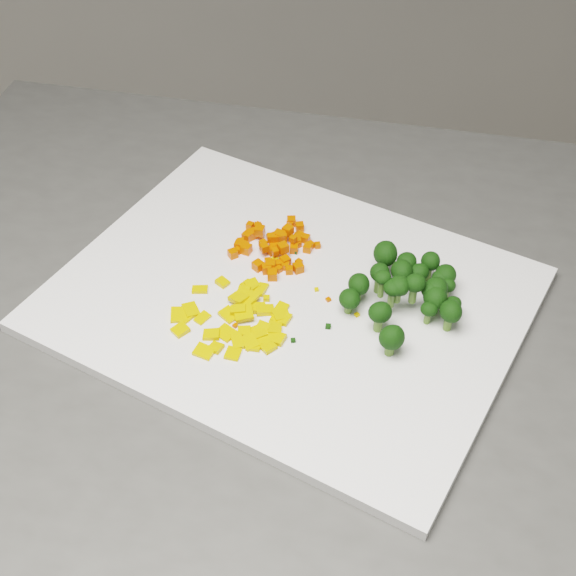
{
  "coord_description": "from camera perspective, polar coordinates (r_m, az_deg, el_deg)",
  "views": [
    {
      "loc": [
        0.24,
        0.01,
        1.51
      ],
      "look_at": [
        0.33,
        0.61,
        0.92
      ],
      "focal_mm": 50.0,
      "sensor_mm": 36.0,
      "label": 1
    }
  ],
  "objects": [
    {
      "name": "broccoli_floret_12",
      "position": [
        0.83,
        7.81,
        -0.17
      ],
      "size": [
        0.03,
        0.03,
        0.03
      ],
      "primitive_type": null,
      "color": "black",
      "rests_on": "broccoli_pile"
    },
    {
      "name": "carrot_cube_37",
      "position": [
        0.92,
        -2.03,
        4.08
      ],
      "size": [
        0.01,
        0.01,
        0.01
      ],
      "primitive_type": "cube",
      "rotation": [
        0.0,
        0.0,
        2.76
      ],
      "color": "#E03F02",
      "rests_on": "carrot_pile"
    },
    {
      "name": "pepper_chunk_23",
      "position": [
        0.83,
        -0.49,
        -2.15
      ],
      "size": [
        0.02,
        0.02,
        0.01
      ],
      "primitive_type": "cube",
      "rotation": [
        -0.05,
        -0.01,
        0.97
      ],
      "color": "#E6A90C",
      "rests_on": "pepper_pile"
    },
    {
      "name": "pepper_chunk_25",
      "position": [
        0.82,
        -3.13,
        -3.1
      ],
      "size": [
        0.01,
        0.01,
        0.01
      ],
      "primitive_type": "cube",
      "rotation": [
        -0.08,
        0.04,
        3.0
      ],
      "color": "#E6A90C",
      "rests_on": "pepper_pile"
    },
    {
      "name": "broccoli_pile",
      "position": [
        0.83,
        7.98,
        -0.15
      ],
      "size": [
        0.13,
        0.13,
        0.06
      ],
      "primitive_type": null,
      "color": "black",
      "rests_on": "cutting_board"
    },
    {
      "name": "carrot_cube_39",
      "position": [
        0.9,
        -1.71,
        2.88
      ],
      "size": [
        0.01,
        0.01,
        0.01
      ],
      "primitive_type": "cube",
      "rotation": [
        0.0,
        0.0,
        0.31
      ],
      "color": "#E03F02",
      "rests_on": "carrot_pile"
    },
    {
      "name": "pepper_chunk_1",
      "position": [
        0.83,
        -0.47,
        -1.99
      ],
      "size": [
        0.02,
        0.02,
        0.01
      ],
      "primitive_type": "cube",
      "rotation": [
        0.13,
        -0.01,
        1.76
      ],
      "color": "#E6A90C",
      "rests_on": "pepper_pile"
    },
    {
      "name": "broccoli_floret_5",
      "position": [
        0.86,
        7.99,
        0.82
      ],
      "size": [
        0.03,
        0.03,
        0.04
      ],
      "primitive_type": null,
      "color": "black",
      "rests_on": "broccoli_pile"
    },
    {
      "name": "carrot_cube_26",
      "position": [
        0.94,
        -2.15,
        4.45
      ],
      "size": [
        0.01,
        0.01,
        0.01
      ],
      "primitive_type": "cube",
      "rotation": [
        0.0,
        0.0,
        2.31
      ],
      "color": "#E03F02",
      "rests_on": "carrot_pile"
    },
    {
      "name": "pepper_chunk_16",
      "position": [
        0.87,
        -2.58,
        0.23
      ],
      "size": [
        0.02,
        0.02,
        0.01
      ],
      "primitive_type": "cube",
      "rotation": [
        0.03,
        -0.13,
        1.93
      ],
      "color": "#E6A90C",
      "rests_on": "pepper_pile"
    },
    {
      "name": "carrot_cube_25",
      "position": [
        0.91,
        1.4,
        2.85
      ],
      "size": [
        0.01,
        0.01,
        0.01
      ],
      "primitive_type": "cube",
      "rotation": [
        0.0,
        0.0,
        1.13
      ],
      "color": "#E03F02",
      "rests_on": "carrot_pile"
    },
    {
      "name": "carrot_cube_30",
      "position": [
        0.88,
        0.74,
        1.45
      ],
      "size": [
        0.01,
        0.01,
        0.01
      ],
      "primitive_type": "cube",
      "rotation": [
        0.0,
        0.0,
        0.28
      ],
      "color": "#E03F02",
      "rests_on": "carrot_pile"
    },
    {
      "name": "broccoli_floret_18",
      "position": [
        0.87,
        10.72,
        0.37
      ],
      "size": [
        0.03,
        0.03,
        0.03
      ],
      "primitive_type": null,
      "color": "black",
      "rests_on": "broccoli_pile"
    },
    {
      "name": "carrot_cube_42",
      "position": [
        0.92,
        -3.38,
        3.27
      ],
      "size": [
        0.01,
        0.01,
        0.01
      ],
      "primitive_type": "cube",
      "rotation": [
        0.0,
        0.0,
        1.58
      ],
      "color": "#E03F02",
      "rests_on": "carrot_pile"
    },
    {
      "name": "pepper_chunk_33",
      "position": [
        0.82,
        -4.44,
        -3.21
      ],
      "size": [
        0.03,
        0.03,
        0.01
      ],
      "primitive_type": "cube",
      "rotation": [
        -0.11,
        0.05,
        2.26
      ],
      "color": "#E6A90C",
      "rests_on": "pepper_pile"
    },
    {
      "name": "carrot_cube_27",
      "position": [
        0.91,
        -0.65,
        3.78
      ],
      "size": [
        0.01,
        0.01,
        0.01
      ],
      "primitive_type": "cube",
      "rotation": [
        0.0,
        0.0,
        0.94
      ],
      "color": "#E03F02",
      "rests_on": "carrot_pile"
    },
    {
      "name": "broccoli_floret_16",
      "position": [
        0.87,
        6.54,
        0.76
      ],
      "size": [
        0.03,
        0.03,
        0.03
      ],
      "primitive_type": null,
      "color": "black",
      "rests_on": "broccoli_pile"
    },
    {
      "name": "carrot_cube_43",
      "position": [
        0.94,
        -2.16,
        4.43
      ],
      "size": [
        0.01,
        0.01,
        0.01
      ],
      "primitive_type": "cube",
      "rotation": [
        0.0,
        0.0,
        1.41
      ],
      "color": "#E03F02",
      "rests_on": "carrot_pile"
    },
    {
      "name": "carrot_cube_51",
      "position": [
        0.91,
        -0.35,
        3.73
      ],
      "size": [
        0.01,
        0.01,
        0.01
      ],
      "primitive_type": "cube",
      "rotation": [
        0.0,
        0.0,
        1.94
      ],
      "color": "#E03F02",
      "rests_on": "carrot_pile"
    },
    {
      "name": "pepper_chunk_19",
      "position": [
        0.81,
        -2.44,
        -4.04
      ],
      "size": [
        0.02,
        0.02,
        0.01
      ],
      "primitive_type": "cube",
      "rotation": [
        0.06,
        0.06,
        2.83
      ],
      "color": "#E6A90C",
      "rests_on": "pepper_pile"
    },
    {
      "name": "carrot_cube_57",
      "position": [
        0.91,
        2.12,
        3.05
      ],
      "size": [
        0.01,
        0.01,
        0.01
      ],
      "primitive_type": "cube",
      "rotation": [
        0.0,
        0.0,
        3.13
      ],
      "color": "#E03F02",
      "rests_on": "carrot_pile"
    },
    {
      "name": "carrot_cube_56",
      "position": [
        0.91,
        -0.42,
        3.67
      ],
      "size": [
        0.01,
        0.01,
        0.01
      ],
      "primitive_type": "cube",
      "rotation": [
        0.0,
        0.0,
        1.65
      ],
      "color": "#E03F02",
      "rests_on": "carrot_pile"
    },
    {
      "name": "carrot_cube_14",
      "position": [
        0.87,
        -1.12,
        0.93
      ],
      "size": [
        0.01,
        0.01,
        0.01
      ],
      "primitive_type": "cube",
      "rotation": [
        0.0,
        0.0,
        1.44
      ],
      "color": "#E03F02",
      "rests_on": "carrot_pile"
    },
    {
      "name": "broccoli_floret_7",
      "position": [
        0.87,
        11.04,
        0.63
      ],
      "size": [
        0.03,
        0.03,
        0.03
      ],
      "primitive_type": null,
      "color": "black",
      "rests_on": "broccoli_pile"
    },
    {
      "name": "carrot_cube_28",
      "position": [
        0.94,
        0.23,
        4.61
      ],
      "size": [
        0.01,
        0.01,
        0.01
      ],
      "primitive_type": "cube",
      "rotation": [
        0.0,
        0.0,
        0.81
      ],
      "color": "#E03F02",
      "rests_on": "carrot_pile"
    },
    {
      "name": "broccoli_floret_13",
      "position": [
        0.83,
        7.38,
        -0.44
      ],
      "size": [
        0.03,
        0.03,
        0.03
      ],
      "primitive_type": null,
      "color": "black",
      "rests_on": "broccoli_pile"
    },
    {
      "name": "carrot_cube_40",
      "position": [
        0.93,
        -2.24,
        3.97
      ],
      "size": [
        0.01,
        0.01,
        0.01
      ],
      "primitive_type": "cube",
      "rotation": [
        0.0,
        0.0,
        1.63
      ],
      "color": "#E03F02",
      "rests_on": "carrot_pile"
    },
    {
      "name": "stray_bit_3",
      "position": [
        0.82,
        2.87,
        -2.74
      ],
      "size": [
        0.01,
        0.01,
        0.0
      ],
      "primitive_type": "cube",
      "rotation": [
        0.0,
        0.0,
        2.84
      ],
      "color": "black",
      "rests_on": "cutting_board"
    },
    {
      "name": "carrot_cube_41",
      "position": [
        0.9,
        -3.95,
        2.45
      ],
      "size": [
        0.01,
        0.01,
        0.01
      ],
      "primitive_type": "cube",
      "rotation": [
        0.0,
        0.0,
        1.93
      ],
      "color": "#E03F02",
      "rests_on": "carrot_pile"
    },
    {
      "name": "pepper_chunk_32",
      "position": [
        0.82,
        -5.47,
        -3.31
      ],
      "size": [
        0.02,
        0.02,
        0.01
      ],
      "primitive_type": "cube",
      "rotation": [
        0.03,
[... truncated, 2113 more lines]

